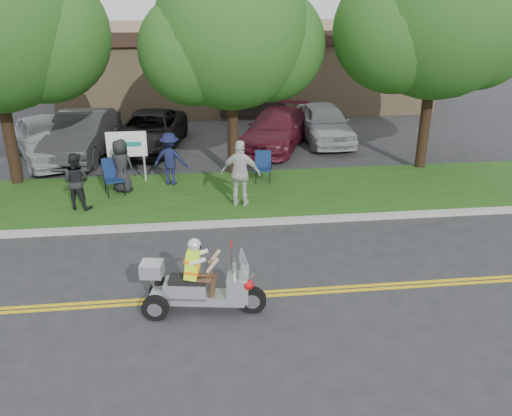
{
  "coord_description": "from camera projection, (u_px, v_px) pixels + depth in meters",
  "views": [
    {
      "loc": [
        -0.79,
        -10.19,
        6.08
      ],
      "look_at": [
        0.65,
        2.0,
        0.92
      ],
      "focal_mm": 38.0,
      "sensor_mm": 36.0,
      "label": 1
    }
  ],
  "objects": [
    {
      "name": "parked_car_far_left",
      "position": [
        46.0,
        139.0,
        19.56
      ],
      "size": [
        3.6,
        5.1,
        1.61
      ],
      "primitive_type": "imported",
      "rotation": [
        0.0,
        0.0,
        0.4
      ],
      "color": "#A9AAB0",
      "rests_on": "ground"
    },
    {
      "name": "spectator_chair_b",
      "position": [
        122.0,
        166.0,
        16.33
      ],
      "size": [
        0.95,
        0.8,
        1.64
      ],
      "primitive_type": "imported",
      "rotation": [
        0.0,
        0.0,
        2.72
      ],
      "color": "black",
      "rests_on": "grass_verge"
    },
    {
      "name": "ground",
      "position": [
        237.0,
        284.0,
        11.78
      ],
      "size": [
        120.0,
        120.0,
        0.0
      ],
      "primitive_type": "plane",
      "color": "#28282B",
      "rests_on": "ground"
    },
    {
      "name": "parked_car_far_right",
      "position": [
        324.0,
        123.0,
        21.97
      ],
      "size": [
        1.91,
        4.52,
        1.52
      ],
      "primitive_type": "imported",
      "rotation": [
        0.0,
        0.0,
        0.03
      ],
      "color": "#A7A9AE",
      "rests_on": "ground"
    },
    {
      "name": "tree_right",
      "position": [
        439.0,
        17.0,
        17.03
      ],
      "size": [
        6.86,
        5.6,
        8.07
      ],
      "color": "#332114",
      "rests_on": "ground"
    },
    {
      "name": "parked_car_mid",
      "position": [
        149.0,
        131.0,
        21.05
      ],
      "size": [
        3.08,
        5.33,
        1.4
      ],
      "primitive_type": "imported",
      "rotation": [
        0.0,
        0.0,
        -0.16
      ],
      "color": "black",
      "rests_on": "ground"
    },
    {
      "name": "grass_verge",
      "position": [
        223.0,
        195.0,
        16.51
      ],
      "size": [
        60.0,
        4.0,
        0.1
      ],
      "primitive_type": "cube",
      "color": "#184512",
      "rests_on": "ground"
    },
    {
      "name": "spectator_adult_mid",
      "position": [
        76.0,
        181.0,
        15.12
      ],
      "size": [
        0.95,
        0.84,
        1.63
      ],
      "primitive_type": "imported",
      "rotation": [
        0.0,
        0.0,
        2.81
      ],
      "color": "black",
      "rests_on": "grass_verge"
    },
    {
      "name": "curb",
      "position": [
        227.0,
        224.0,
        14.54
      ],
      "size": [
        60.0,
        0.25,
        0.12
      ],
      "primitive_type": "cube",
      "color": "#A8A89E",
      "rests_on": "ground"
    },
    {
      "name": "commercial_building",
      "position": [
        244.0,
        64.0,
        28.59
      ],
      "size": [
        18.0,
        8.2,
        4.0
      ],
      "color": "#9E7F5B",
      "rests_on": "ground"
    },
    {
      "name": "business_sign",
      "position": [
        127.0,
        147.0,
        17.02
      ],
      "size": [
        1.25,
        0.06,
        1.75
      ],
      "color": "silver",
      "rests_on": "ground"
    },
    {
      "name": "lawn_chair_a",
      "position": [
        263.0,
        164.0,
        17.34
      ],
      "size": [
        0.58,
        0.6,
        0.97
      ],
      "rotation": [
        0.0,
        0.0,
        -0.14
      ],
      "color": "black",
      "rests_on": "grass_verge"
    },
    {
      "name": "parked_car_right",
      "position": [
        276.0,
        129.0,
        21.23
      ],
      "size": [
        3.8,
        5.29,
        1.42
      ],
      "primitive_type": "imported",
      "rotation": [
        0.0,
        0.0,
        -0.41
      ],
      "color": "#561422",
      "rests_on": "ground"
    },
    {
      "name": "centerline_near",
      "position": [
        239.0,
        298.0,
        11.24
      ],
      "size": [
        60.0,
        0.1,
        0.01
      ],
      "primitive_type": "cube",
      "color": "gold",
      "rests_on": "ground"
    },
    {
      "name": "parked_car_left",
      "position": [
        82.0,
        135.0,
        19.93
      ],
      "size": [
        2.36,
        5.2,
        1.66
      ],
      "primitive_type": "imported",
      "rotation": [
        0.0,
        0.0,
        -0.12
      ],
      "color": "#2D2D2F",
      "rests_on": "ground"
    },
    {
      "name": "tree_mid",
      "position": [
        233.0,
        38.0,
        16.74
      ],
      "size": [
        5.88,
        4.8,
        7.05
      ],
      "color": "#332114",
      "rests_on": "ground"
    },
    {
      "name": "spectator_adult_right",
      "position": [
        241.0,
        173.0,
        15.27
      ],
      "size": [
        1.21,
        0.75,
        1.91
      ],
      "primitive_type": "imported",
      "rotation": [
        0.0,
        0.0,
        2.87
      ],
      "color": "silver",
      "rests_on": "grass_verge"
    },
    {
      "name": "lawn_chair_b",
      "position": [
        113.0,
        174.0,
        16.28
      ],
      "size": [
        0.72,
        0.73,
        1.08
      ],
      "rotation": [
        0.0,
        0.0,
        0.31
      ],
      "color": "black",
      "rests_on": "grass_verge"
    },
    {
      "name": "trike_scooter",
      "position": [
        198.0,
        287.0,
        10.59
      ],
      "size": [
        2.45,
        0.95,
        1.6
      ],
      "rotation": [
        0.0,
        0.0,
        -0.16
      ],
      "color": "black",
      "rests_on": "ground"
    },
    {
      "name": "spectator_chair_a",
      "position": [
        170.0,
        159.0,
        16.94
      ],
      "size": [
        1.2,
        0.88,
        1.67
      ],
      "primitive_type": "imported",
      "rotation": [
        0.0,
        0.0,
        2.88
      ],
      "color": "#15183B",
      "rests_on": "grass_verge"
    },
    {
      "name": "centerline_far",
      "position": [
        239.0,
        294.0,
        11.39
      ],
      "size": [
        60.0,
        0.1,
        0.01
      ],
      "primitive_type": "cube",
      "color": "gold",
      "rests_on": "ground"
    }
  ]
}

